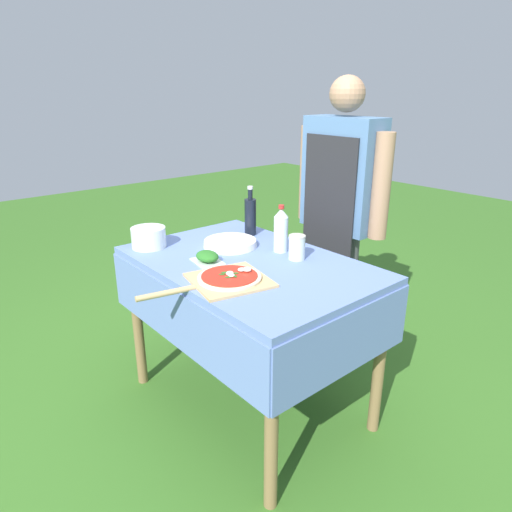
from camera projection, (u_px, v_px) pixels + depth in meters
ground_plane at (249, 403)px, 2.46m from camera, size 12.00×12.00×0.00m
prep_table at (249, 283)px, 2.22m from camera, size 1.23×0.82×0.82m
person_cook at (340, 203)px, 2.60m from camera, size 0.62×0.21×1.66m
pizza_on_peel at (226, 279)px, 1.93m from camera, size 0.37×0.58×0.05m
oil_bottle at (250, 216)px, 2.53m from camera, size 0.06×0.06×0.27m
water_bottle at (281, 230)px, 2.26m from camera, size 0.07×0.07×0.24m
herb_container at (207, 257)px, 2.15m from camera, size 0.17×0.14×0.05m
mixing_tub at (149, 237)px, 2.35m from camera, size 0.18×0.18×0.10m
plate_stack at (230, 243)px, 2.37m from camera, size 0.28×0.28×0.03m
sauce_jar at (297, 249)px, 2.18m from camera, size 0.08×0.08×0.12m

